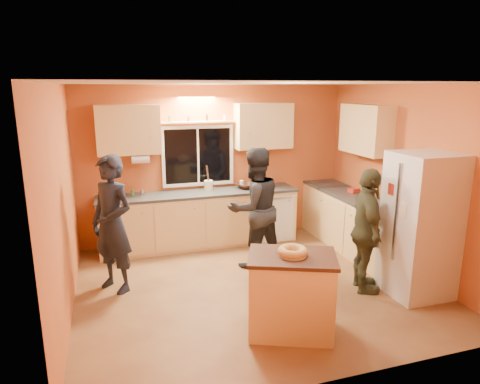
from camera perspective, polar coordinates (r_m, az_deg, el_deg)
name	(u,v)px	position (r m, az deg, el deg)	size (l,w,h in m)	color
ground	(254,285)	(5.80, 1.86, -12.33)	(4.50, 4.50, 0.00)	brown
room_shell	(253,159)	(5.72, 1.76, 4.36)	(4.54, 4.04, 2.61)	#C25E31
back_counter	(221,217)	(7.16, -2.51, -3.32)	(4.23, 0.62, 0.90)	#DFC175
right_counter	(363,227)	(6.88, 16.04, -4.57)	(0.62, 1.84, 0.90)	#DFC175
refrigerator	(421,225)	(5.73, 22.95, -4.12)	(0.72, 0.70, 1.80)	silver
island	(291,294)	(4.65, 6.86, -13.30)	(1.07, 0.91, 0.87)	#DFC175
bundt_pastry	(293,251)	(4.46, 7.03, -7.86)	(0.31, 0.31, 0.09)	#DEB45B
person_left	(112,224)	(5.62, -16.65, -4.16)	(0.64, 0.42, 1.76)	black
person_center	(254,208)	(6.13, 1.93, -2.16)	(0.85, 0.66, 1.74)	black
person_right	(367,231)	(5.61, 16.55, -5.04)	(0.94, 0.39, 1.60)	#383A25
mixing_bowl	(247,186)	(7.20, 0.91, 0.86)	(0.35, 0.35, 0.09)	black
utensil_crock	(209,186)	(7.04, -4.22, 0.87)	(0.14, 0.14, 0.17)	beige
potted_plant	(400,203)	(6.09, 20.51, -1.33)	(0.28, 0.24, 0.31)	gray
red_box	(354,190)	(7.14, 14.92, 0.21)	(0.16, 0.12, 0.07)	#B02A1B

